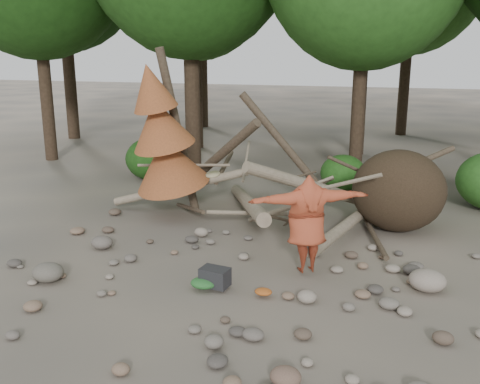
% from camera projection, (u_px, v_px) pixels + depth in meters
% --- Properties ---
extents(ground, '(120.00, 120.00, 0.00)m').
position_uv_depth(ground, '(237.00, 287.00, 9.87)').
color(ground, '#514C44').
rests_on(ground, ground).
extents(deadfall_pile, '(8.55, 5.24, 3.30)m').
position_uv_depth(deadfall_pile, '(373.00, 191.00, 12.88)').
color(deadfall_pile, '#332619').
rests_on(deadfall_pile, ground).
extents(dead_conifer, '(2.06, 2.16, 4.35)m').
position_uv_depth(dead_conifer, '(163.00, 138.00, 13.39)').
color(dead_conifer, '#4C3F30').
rests_on(dead_conifer, ground).
extents(bush_left, '(1.80, 1.80, 1.44)m').
position_uv_depth(bush_left, '(153.00, 159.00, 17.99)').
color(bush_left, '#1B4612').
rests_on(bush_left, ground).
extents(bush_mid, '(1.40, 1.40, 1.12)m').
position_uv_depth(bush_mid, '(343.00, 173.00, 16.62)').
color(bush_mid, '#255919').
rests_on(bush_mid, ground).
extents(frisbee_thrower, '(3.21, 1.76, 1.91)m').
position_uv_depth(frisbee_thrower, '(307.00, 224.00, 10.17)').
color(frisbee_thrower, '#A33F24').
rests_on(frisbee_thrower, ground).
extents(backpack, '(0.55, 0.40, 0.34)m').
position_uv_depth(backpack, '(215.00, 280.00, 9.74)').
color(backpack, black).
rests_on(backpack, ground).
extents(cloth_green, '(0.48, 0.40, 0.18)m').
position_uv_depth(cloth_green, '(204.00, 286.00, 9.70)').
color(cloth_green, '#255D28').
rests_on(cloth_green, ground).
extents(cloth_orange, '(0.31, 0.26, 0.11)m').
position_uv_depth(cloth_orange, '(263.00, 294.00, 9.43)').
color(cloth_orange, '#9F4D1B').
rests_on(cloth_orange, ground).
extents(boulder_front_left, '(0.60, 0.54, 0.36)m').
position_uv_depth(boulder_front_left, '(48.00, 272.00, 10.06)').
color(boulder_front_left, '#605B50').
rests_on(boulder_front_left, ground).
extents(boulder_front_right, '(0.42, 0.37, 0.25)m').
position_uv_depth(boulder_front_right, '(286.00, 377.00, 6.92)').
color(boulder_front_right, brown).
rests_on(boulder_front_right, ground).
extents(boulder_mid_right, '(0.67, 0.60, 0.40)m').
position_uv_depth(boulder_mid_right, '(427.00, 280.00, 9.66)').
color(boulder_mid_right, gray).
rests_on(boulder_mid_right, ground).
extents(boulder_mid_left, '(0.48, 0.43, 0.29)m').
position_uv_depth(boulder_mid_left, '(102.00, 242.00, 11.74)').
color(boulder_mid_left, '#615951').
rests_on(boulder_mid_left, ground).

